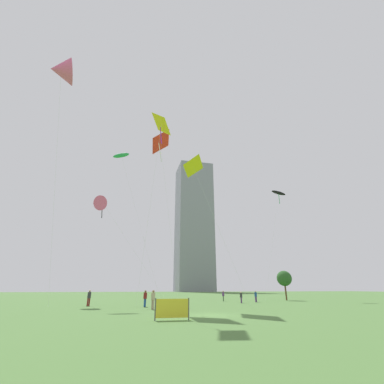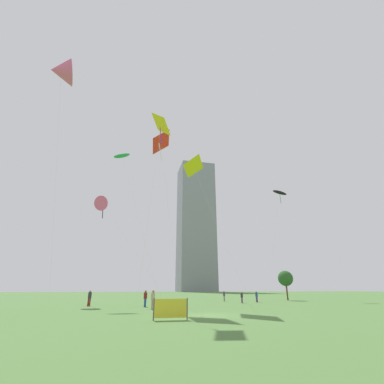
{
  "view_description": "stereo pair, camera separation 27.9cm",
  "coord_description": "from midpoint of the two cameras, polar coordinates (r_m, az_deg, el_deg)",
  "views": [
    {
      "loc": [
        -6.25,
        -22.07,
        2.03
      ],
      "look_at": [
        0.22,
        8.15,
        13.43
      ],
      "focal_mm": 24.41,
      "sensor_mm": 36.0,
      "label": 1
    },
    {
      "loc": [
        -5.98,
        -22.13,
        2.03
      ],
      "look_at": [
        0.22,
        8.15,
        13.43
      ],
      "focal_mm": 24.41,
      "sensor_mm": 36.0,
      "label": 2
    }
  ],
  "objects": [
    {
      "name": "park_tree_0",
      "position": [
        52.08,
        19.35,
        -17.4
      ],
      "size": [
        2.6,
        2.6,
        4.98
      ],
      "color": "brown",
      "rests_on": "ground"
    },
    {
      "name": "kite_flying_1",
      "position": [
        40.28,
        -7.08,
        10.61
      ],
      "size": [
        6.21,
        10.7,
        23.75
      ],
      "color": "silver",
      "rests_on": "ground"
    },
    {
      "name": "distant_highrise_0",
      "position": [
        166.63,
        0.35,
        -7.22
      ],
      "size": [
        21.72,
        20.75,
        79.15
      ],
      "primitive_type": "cube",
      "rotation": [
        0.0,
        0.0,
        0.02
      ],
      "color": "gray",
      "rests_on": "ground"
    },
    {
      "name": "person_standing_2",
      "position": [
        32.87,
        -10.45,
        -21.68
      ],
      "size": [
        0.4,
        0.4,
        1.78
      ],
      "rotation": [
        0.0,
        0.0,
        1.04
      ],
      "color": "#1E478C",
      "rests_on": "ground"
    },
    {
      "name": "kite_flying_5",
      "position": [
        43.43,
        -19.04,
        -2.28
      ],
      "size": [
        11.98,
        3.83,
        15.97
      ],
      "color": "silver",
      "rests_on": "ground"
    },
    {
      "name": "person_standing_0",
      "position": [
        44.17,
        13.56,
        -21.14
      ],
      "size": [
        0.36,
        0.36,
        1.62
      ],
      "rotation": [
        0.0,
        0.0,
        3.41
      ],
      "color": "#593372",
      "rests_on": "ground"
    },
    {
      "name": "kite_flying_4",
      "position": [
        60.14,
        18.24,
        -0.21
      ],
      "size": [
        8.28,
        3.46,
        22.45
      ],
      "color": "silver",
      "rests_on": "ground"
    },
    {
      "name": "person_standing_5",
      "position": [
        41.09,
        10.47,
        -21.52
      ],
      "size": [
        0.34,
        0.34,
        1.55
      ],
      "rotation": [
        0.0,
        0.0,
        3.87
      ],
      "color": "#593372",
      "rests_on": "ground"
    },
    {
      "name": "person_standing_4",
      "position": [
        36.23,
        -21.78,
        -20.48
      ],
      "size": [
        0.4,
        0.4,
        1.81
      ],
      "rotation": [
        0.0,
        0.0,
        0.17
      ],
      "color": "maroon",
      "rests_on": "ground"
    },
    {
      "name": "person_standing_3",
      "position": [
        46.24,
        6.66,
        -21.49
      ],
      "size": [
        0.35,
        0.35,
        1.59
      ],
      "rotation": [
        0.0,
        0.0,
        4.33
      ],
      "color": "#3F593F",
      "rests_on": "ground"
    },
    {
      "name": "kite_flying_6",
      "position": [
        36.92,
        0.06,
        5.58
      ],
      "size": [
        8.92,
        3.66,
        18.73
      ],
      "color": "silver",
      "rests_on": "ground"
    },
    {
      "name": "event_banner",
      "position": [
        19.42,
        -4.8,
        -24.0
      ],
      "size": [
        2.36,
        0.1,
        1.39
      ],
      "color": "#4C4C4C",
      "rests_on": "ground"
    },
    {
      "name": "person_standing_1",
      "position": [
        28.9,
        -8.79,
        -21.95
      ],
      "size": [
        0.41,
        0.41,
        1.84
      ],
      "rotation": [
        0.0,
        0.0,
        5.48
      ],
      "color": "tan",
      "rests_on": "ground"
    },
    {
      "name": "kite_flying_7",
      "position": [
        37.44,
        -26.87,
        22.63
      ],
      "size": [
        3.5,
        10.51,
        28.0
      ],
      "color": "silver",
      "rests_on": "ground"
    },
    {
      "name": "ground",
      "position": [
        23.02,
        3.73,
        -25.26
      ],
      "size": [
        280.0,
        280.0,
        0.0
      ],
      "primitive_type": "plane",
      "color": "#4C7538"
    },
    {
      "name": "kite_flying_3",
      "position": [
        33.77,
        -6.92,
        14.29
      ],
      "size": [
        2.64,
        8.0,
        22.27
      ],
      "color": "silver",
      "rests_on": "ground"
    },
    {
      "name": "kite_flying_2",
      "position": [
        46.01,
        -15.36,
        7.71
      ],
      "size": [
        8.38,
        9.62,
        23.99
      ],
      "color": "silver",
      "rests_on": "ground"
    }
  ]
}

